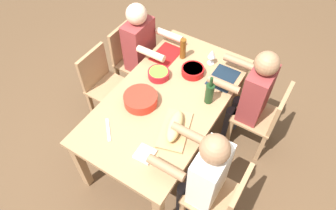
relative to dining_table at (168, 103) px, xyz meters
The scene contains 22 objects.
ground_plane 0.66m from the dining_table, ahead, with size 8.00×8.00×0.00m, color brown.
dining_table is the anchor object (origin of this frame).
chair_far_right 0.95m from the dining_table, 59.15° to the left, with size 0.40×0.40×0.85m.
diner_far_right 0.78m from the dining_table, 52.20° to the left, with size 0.41×0.53×1.20m.
chair_near_left 0.95m from the dining_table, 120.85° to the right, with size 0.40×0.40×0.85m.
diner_near_left 0.78m from the dining_table, 127.80° to the right, with size 0.41×0.53×1.20m.
chair_near_right 0.95m from the dining_table, 59.15° to the right, with size 0.40×0.40×0.85m.
diner_near_right 0.78m from the dining_table, 52.20° to the right, with size 0.41×0.53×1.20m.
chair_far_center 0.82m from the dining_table, 90.00° to the left, with size 0.40×0.40×0.85m.
serving_bowl_pasta 0.28m from the dining_table, 137.29° to the left, with size 0.29×0.29×0.09m.
serving_bowl_salad 0.30m from the dining_table, 50.96° to the left, with size 0.20×0.20×0.07m.
serving_bowl_greens 0.40m from the dining_table, ahead, with size 0.21×0.21×0.07m.
cutting_board 0.38m from the dining_table, 139.29° to the right, with size 0.40×0.22×0.02m, color tan.
bread_loaf 0.40m from the dining_table, 139.29° to the right, with size 0.32×0.11×0.09m, color tan.
wine_bottle 0.41m from the dining_table, 65.34° to the right, with size 0.08×0.08×0.29m.
beer_bottle 0.59m from the dining_table, 16.57° to the left, with size 0.06×0.06×0.22m, color brown.
wine_glass 0.65m from the dining_table, 11.41° to the right, with size 0.08×0.08×0.17m.
placemat_far_right 0.58m from the dining_table, 33.61° to the left, with size 0.32×0.23×0.01m, color maroon.
fork_near_left 0.70m from the dining_table, 152.80° to the right, with size 0.02×0.17×0.01m, color silver.
placemat_near_right 0.58m from the dining_table, 33.61° to the right, with size 0.32×0.23×0.01m, color #142333.
carving_knife 0.61m from the dining_table, 157.87° to the left, with size 0.23×0.02×0.01m, color silver.
napkin_stack 0.62m from the dining_table, 164.89° to the right, with size 0.14×0.14×0.02m, color white.
Camera 1 is at (-1.50, -0.94, 2.79)m, focal length 32.35 mm.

